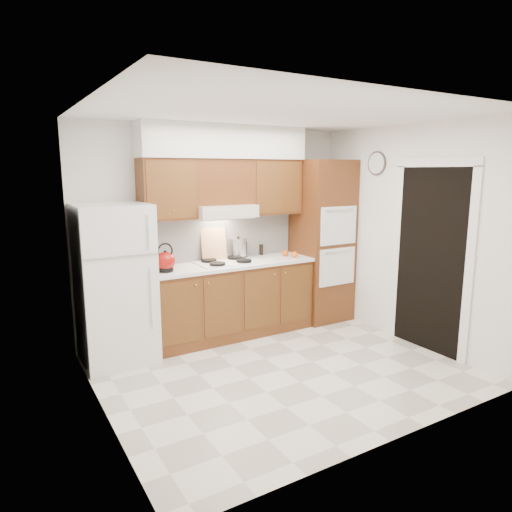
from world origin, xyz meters
The scene contains 26 objects.
floor centered at (0.00, 0.00, 0.00)m, with size 3.60×3.60×0.00m, color beige.
ceiling centered at (0.00, 0.00, 2.60)m, with size 3.60×3.60×0.00m, color white.
wall_back centered at (0.00, 1.50, 1.30)m, with size 3.60×0.02×2.60m, color white.
wall_left centered at (-1.80, 0.00, 1.30)m, with size 0.02×3.00×2.60m, color white.
wall_right centered at (1.80, 0.00, 1.30)m, with size 0.02×3.00×2.60m, color white.
fridge centered at (-1.41, 1.14, 0.86)m, with size 0.75×0.72×1.72m, color white.
base_cabinets centered at (0.02, 1.20, 0.45)m, with size 2.11×0.60×0.90m, color brown.
countertop centered at (0.03, 1.19, 0.92)m, with size 2.13×0.62×0.04m, color white.
backsplash centered at (0.02, 1.49, 1.22)m, with size 2.11×0.03×0.56m, color white.
oven_cabinet centered at (1.44, 1.18, 1.10)m, with size 0.70×0.65×2.20m, color brown.
upper_cab_left centered at (-0.71, 1.33, 1.85)m, with size 0.63×0.33×0.70m, color brown.
upper_cab_right centered at (0.72, 1.33, 1.85)m, with size 0.73×0.33×0.70m, color brown.
range_hood centered at (-0.02, 1.27, 1.57)m, with size 0.75×0.45×0.15m, color silver.
upper_cab_over_hood centered at (-0.02, 1.33, 1.92)m, with size 0.75×0.33×0.55m, color brown.
soffit centered at (0.03, 1.32, 2.40)m, with size 2.13×0.36×0.40m, color silver.
cooktop centered at (-0.02, 1.21, 0.95)m, with size 0.74×0.50×0.01m, color white.
doorway centered at (1.79, -0.35, 1.05)m, with size 0.02×0.90×2.10m, color black.
wall_clock centered at (1.79, 0.55, 2.15)m, with size 0.30×0.30×0.02m, color #3F3833.
kettle centered at (-0.84, 1.11, 1.06)m, with size 0.22×0.22×0.22m, color maroon.
cutting_board centered at (-0.09, 1.42, 1.14)m, with size 0.32×0.02×0.43m, color tan.
stock_pot centered at (0.25, 1.40, 1.08)m, with size 0.21×0.21×0.22m, color silver.
condiment_a centered at (0.30, 1.37, 1.05)m, with size 0.06×0.06×0.22m, color black.
condiment_b centered at (0.37, 1.44, 1.04)m, with size 0.06×0.06×0.20m, color black.
condiment_c centered at (0.63, 1.45, 1.01)m, with size 0.05×0.05×0.14m, color black.
orange_near centered at (0.90, 1.06, 0.98)m, with size 0.08×0.08×0.08m, color #F0570C.
orange_far centered at (0.85, 1.20, 0.98)m, with size 0.08×0.08×0.08m, color #DF510B.
Camera 1 is at (-2.52, -3.72, 2.06)m, focal length 32.00 mm.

